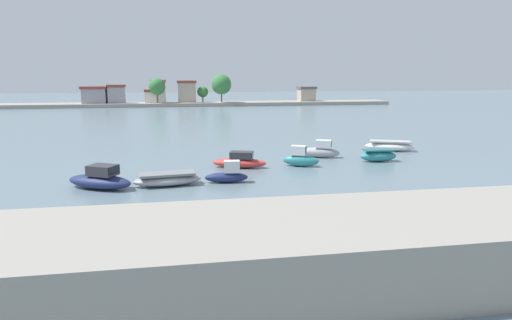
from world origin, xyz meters
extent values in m
plane|color=slate|center=(0.00, 0.00, 0.00)|extent=(400.00, 400.00, 0.00)
cube|color=gray|center=(0.00, -7.63, 1.38)|extent=(95.95, 6.76, 2.75)
ellipsoid|color=navy|center=(-8.89, 9.51, 0.52)|extent=(5.64, 4.25, 1.04)
cube|color=#333338|center=(-8.59, 9.35, 1.43)|extent=(2.43, 2.20, 0.77)
cube|color=black|center=(-7.71, 8.88, 1.50)|extent=(0.68, 1.17, 0.54)
ellipsoid|color=#9E9EA3|center=(-3.90, 9.59, 0.41)|extent=(5.40, 2.50, 0.83)
cube|color=slate|center=(-3.90, 9.59, 0.91)|extent=(4.33, 2.08, 0.17)
ellipsoid|color=navy|center=(0.68, 9.73, 0.41)|extent=(3.50, 1.34, 0.81)
cube|color=silver|center=(1.12, 9.69, 1.29)|extent=(1.31, 0.87, 0.94)
cube|color=black|center=(1.74, 9.63, 1.38)|extent=(0.15, 0.68, 0.66)
ellipsoid|color=#C63833|center=(2.42, 15.09, 0.44)|extent=(5.22, 2.91, 0.88)
cube|color=#333338|center=(2.62, 15.03, 1.19)|extent=(2.30, 1.75, 0.62)
cube|color=black|center=(3.60, 14.74, 1.25)|extent=(0.39, 1.07, 0.44)
ellipsoid|color=teal|center=(8.17, 14.71, 0.53)|extent=(3.53, 2.40, 1.07)
cube|color=silver|center=(7.96, 14.81, 1.50)|extent=(1.57, 1.31, 0.87)
cube|color=black|center=(8.58, 14.53, 1.59)|extent=(0.38, 0.71, 0.61)
ellipsoid|color=#9E9EA3|center=(11.29, 18.72, 0.51)|extent=(4.29, 2.76, 1.03)
cube|color=silver|center=(11.66, 18.56, 1.43)|extent=(1.83, 1.50, 0.79)
cube|color=black|center=(12.39, 18.25, 1.50)|extent=(0.41, 0.82, 0.55)
ellipsoid|color=teal|center=(16.36, 15.68, 0.52)|extent=(3.73, 1.64, 1.05)
cube|color=#226367|center=(16.36, 15.68, 1.12)|extent=(2.99, 1.37, 0.15)
ellipsoid|color=white|center=(20.38, 21.19, 0.48)|extent=(5.75, 3.71, 0.97)
cube|color=#AFAFAF|center=(20.38, 21.19, 1.05)|extent=(4.63, 3.03, 0.16)
sphere|color=red|center=(11.15, 3.79, 0.21)|extent=(0.42, 0.42, 0.42)
sphere|color=orange|center=(24.35, 26.41, 0.14)|extent=(0.28, 0.28, 0.28)
cube|color=gray|center=(0.00, 99.61, 0.48)|extent=(114.55, 9.38, 0.96)
cube|color=#99939E|center=(-25.88, 99.72, 2.89)|extent=(6.18, 4.83, 3.85)
cube|color=brown|center=(-25.88, 99.72, 5.16)|extent=(6.80, 5.32, 0.70)
cube|color=#99939E|center=(-20.15, 99.29, 3.10)|extent=(4.21, 3.51, 4.29)
cube|color=brown|center=(-20.15, 99.29, 5.60)|extent=(4.63, 3.87, 0.70)
cube|color=beige|center=(-11.16, 100.65, 2.42)|extent=(3.01, 3.72, 2.93)
cube|color=brown|center=(-11.16, 100.65, 4.23)|extent=(3.31, 4.09, 0.70)
cube|color=beige|center=(-8.92, 100.23, 3.74)|extent=(3.63, 4.99, 5.57)
cube|color=#995B42|center=(-8.92, 100.23, 6.87)|extent=(3.99, 5.49, 0.70)
cube|color=#B2A38E|center=(-1.20, 99.89, 3.63)|extent=(4.90, 3.01, 5.33)
cube|color=brown|center=(-1.20, 99.89, 6.64)|extent=(5.39, 3.31, 0.70)
cube|color=#B2A38E|center=(33.88, 100.78, 2.72)|extent=(4.53, 4.56, 3.52)
cube|color=#565156|center=(33.88, 100.78, 4.83)|extent=(4.99, 5.01, 0.70)
cylinder|color=brown|center=(8.39, 97.96, 2.34)|extent=(0.36, 0.36, 2.77)
sphere|color=#387A3D|center=(8.39, 97.96, 5.94)|extent=(5.55, 5.55, 5.55)
cylinder|color=brown|center=(-9.23, 97.78, 2.29)|extent=(0.36, 0.36, 2.66)
sphere|color=#387A3D|center=(-9.23, 97.78, 5.42)|extent=(4.50, 4.50, 4.50)
cylinder|color=brown|center=(3.27, 100.75, 1.77)|extent=(0.36, 0.36, 1.63)
sphere|color=#387A3D|center=(3.27, 100.75, 3.82)|extent=(3.09, 3.09, 3.09)
camera|label=1|loc=(-2.58, -23.22, 8.34)|focal=30.04mm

